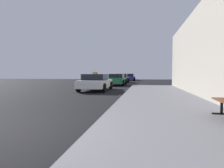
% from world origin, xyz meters
% --- Properties ---
extents(sidewalk, '(4.00, 32.00, 0.15)m').
position_xyz_m(sidewalk, '(4.00, 0.00, 0.07)').
color(sidewalk, slate).
rests_on(sidewalk, ground_plane).
extents(car_white, '(2.07, 4.40, 1.43)m').
position_xyz_m(car_white, '(-0.52, 10.79, 0.65)').
color(car_white, white).
rests_on(car_white, ground_plane).
extents(car_green, '(1.92, 4.50, 1.27)m').
position_xyz_m(car_green, '(0.13, 17.80, 0.65)').
color(car_green, '#196638').
rests_on(car_green, ground_plane).
extents(car_red, '(2.02, 4.30, 1.27)m').
position_xyz_m(car_red, '(-0.09, 23.98, 0.65)').
color(car_red, red).
rests_on(car_red, ground_plane).
extents(car_blue, '(2.01, 4.37, 1.27)m').
position_xyz_m(car_blue, '(0.46, 31.98, 0.65)').
color(car_blue, '#233899').
rests_on(car_blue, ground_plane).
extents(car_yellow, '(2.04, 4.15, 1.27)m').
position_xyz_m(car_yellow, '(-0.49, 38.62, 0.65)').
color(car_yellow, yellow).
rests_on(car_yellow, ground_plane).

